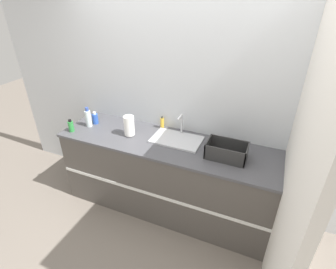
{
  "coord_description": "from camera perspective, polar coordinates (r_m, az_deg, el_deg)",
  "views": [
    {
      "loc": [
        0.97,
        -1.88,
        2.43
      ],
      "look_at": [
        0.04,
        0.3,
        1.06
      ],
      "focal_mm": 28.0,
      "sensor_mm": 36.0,
      "label": 1
    }
  ],
  "objects": [
    {
      "name": "bottle_green",
      "position": [
        3.22,
        -20.37,
        1.73
      ],
      "size": [
        0.06,
        0.06,
        0.15
      ],
      "color": "#2D8C3D",
      "rests_on": "counter_cabinet"
    },
    {
      "name": "paper_towel_roll",
      "position": [
        2.94,
        -8.46,
        1.88
      ],
      "size": [
        0.12,
        0.12,
        0.23
      ],
      "color": "#4C4C51",
      "rests_on": "counter_cabinet"
    },
    {
      "name": "counter_cabinet",
      "position": [
        3.11,
        -0.39,
        -9.01
      ],
      "size": [
        2.43,
        0.69,
        0.94
      ],
      "color": "#514C47",
      "rests_on": "ground_plane"
    },
    {
      "name": "wall_back",
      "position": [
        2.98,
        2.36,
        7.66
      ],
      "size": [
        4.81,
        0.06,
        2.6
      ],
      "color": "silver",
      "rests_on": "ground_plane"
    },
    {
      "name": "bottle_blue",
      "position": [
        3.32,
        -15.58,
        3.41
      ],
      "size": [
        0.07,
        0.07,
        0.15
      ],
      "color": "#2D56B7",
      "rests_on": "counter_cabinet"
    },
    {
      "name": "wall_right",
      "position": [
        2.5,
        26.4,
        -0.29
      ],
      "size": [
        0.06,
        2.66,
        2.6
      ],
      "color": "silver",
      "rests_on": "ground_plane"
    },
    {
      "name": "soap_dispenser",
      "position": [
        3.09,
        -1.28,
        2.53
      ],
      "size": [
        0.04,
        0.04,
        0.15
      ],
      "color": "gold",
      "rests_on": "counter_cabinet"
    },
    {
      "name": "ground_plane",
      "position": [
        3.23,
        -2.85,
        -18.96
      ],
      "size": [
        12.0,
        12.0,
        0.0
      ],
      "primitive_type": "plane",
      "color": "slate"
    },
    {
      "name": "bottle_clear",
      "position": [
        3.25,
        -16.96,
        3.45
      ],
      "size": [
        0.07,
        0.07,
        0.24
      ],
      "color": "silver",
      "rests_on": "counter_cabinet"
    },
    {
      "name": "dish_rack",
      "position": [
        2.63,
        12.6,
        -3.78
      ],
      "size": [
        0.39,
        0.24,
        0.16
      ],
      "color": "#2D2D2D",
      "rests_on": "counter_cabinet"
    },
    {
      "name": "sink",
      "position": [
        2.87,
        1.94,
        -0.92
      ],
      "size": [
        0.54,
        0.34,
        0.26
      ],
      "color": "silver",
      "rests_on": "counter_cabinet"
    }
  ]
}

